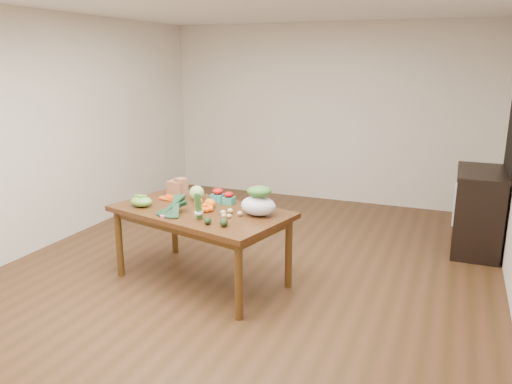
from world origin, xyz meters
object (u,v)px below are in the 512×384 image
at_px(dining_table, 202,246).
at_px(asparagus_bundle, 199,206).
at_px(kale_bunch, 170,207).
at_px(cabinet, 478,211).
at_px(paper_bag, 177,186).
at_px(salad_bag, 258,202).
at_px(mandarin_cluster, 205,207).
at_px(cabbage, 197,193).

height_order(dining_table, asparagus_bundle, asparagus_bundle).
bearing_deg(dining_table, kale_bunch, -109.47).
xyz_separation_m(cabinet, paper_bag, (-3.04, -1.58, 0.37)).
relative_size(asparagus_bundle, salad_bag, 0.75).
relative_size(mandarin_cluster, salad_bag, 0.54).
height_order(dining_table, salad_bag, salad_bag).
xyz_separation_m(dining_table, paper_bag, (-0.50, 0.40, 0.46)).
distance_m(paper_bag, salad_bag, 1.15).
relative_size(dining_table, asparagus_bundle, 6.79).
distance_m(cabinet, asparagus_bundle, 3.33).
distance_m(cabinet, kale_bunch, 3.54).
height_order(mandarin_cluster, asparagus_bundle, asparagus_bundle).
bearing_deg(salad_bag, paper_bag, 161.33).
bearing_deg(dining_table, cabbage, 138.23).
distance_m(mandarin_cluster, asparagus_bundle, 0.27).
bearing_deg(dining_table, mandarin_cluster, -14.83).
height_order(cabinet, mandarin_cluster, cabinet).
relative_size(cabbage, mandarin_cluster, 0.85).
bearing_deg(mandarin_cluster, salad_bag, 7.96).
bearing_deg(paper_bag, kale_bunch, -63.96).
bearing_deg(salad_bag, kale_bunch, -158.51).
relative_size(cabinet, salad_bag, 3.07).
bearing_deg(asparagus_bundle, dining_table, 129.44).
bearing_deg(cabbage, cabinet, 31.89).
xyz_separation_m(kale_bunch, asparagus_bundle, (0.31, -0.02, 0.05)).
distance_m(cabinet, salad_bag, 2.78).
xyz_separation_m(paper_bag, kale_bunch, (0.33, -0.67, -0.01)).
distance_m(paper_bag, asparagus_bundle, 0.94).
height_order(paper_bag, asparagus_bundle, asparagus_bundle).
xyz_separation_m(cabinet, mandarin_cluster, (-2.47, -2.02, 0.32)).
distance_m(cabinet, mandarin_cluster, 3.21).
distance_m(cabbage, salad_bag, 0.82).
distance_m(cabinet, cabbage, 3.24).
bearing_deg(paper_bag, asparagus_bundle, -47.26).
relative_size(mandarin_cluster, kale_bunch, 0.45).
bearing_deg(dining_table, cabinet, 51.76).
height_order(mandarin_cluster, kale_bunch, kale_bunch).
xyz_separation_m(cabinet, asparagus_bundle, (-2.40, -2.26, 0.40)).
distance_m(paper_bag, kale_bunch, 0.74).
relative_size(paper_bag, salad_bag, 0.76).
distance_m(dining_table, asparagus_bundle, 0.59).
xyz_separation_m(asparagus_bundle, salad_bag, (0.45, 0.32, 0.00)).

